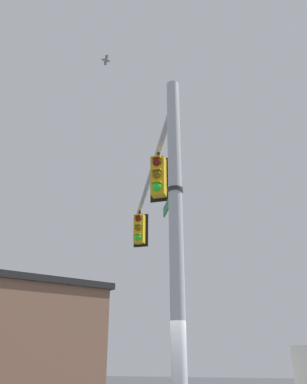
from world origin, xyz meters
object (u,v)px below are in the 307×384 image
(traffic_light_nearest_pole, at_px, (158,177))
(bird_flying, at_px, (106,60))
(traffic_light_mid_inner, at_px, (139,229))
(street_name_sign, at_px, (172,197))

(traffic_light_nearest_pole, bearing_deg, bird_flying, -14.68)
(traffic_light_nearest_pole, height_order, traffic_light_mid_inner, same)
(traffic_light_nearest_pole, bearing_deg, street_name_sign, 115.23)
(traffic_light_nearest_pole, height_order, bird_flying, bird_flying)
(traffic_light_nearest_pole, xyz_separation_m, street_name_sign, (-0.70, 1.49, -1.24))
(street_name_sign, xyz_separation_m, bird_flying, (2.61, -1.99, 5.94))
(traffic_light_nearest_pole, relative_size, bird_flying, 3.17)
(traffic_light_nearest_pole, distance_m, street_name_sign, 2.06)
(traffic_light_mid_inner, bearing_deg, bird_flying, 89.49)
(traffic_light_mid_inner, distance_m, bird_flying, 5.88)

